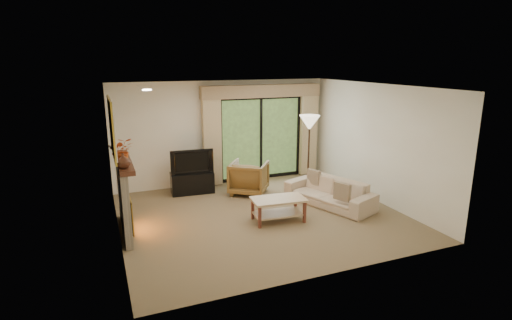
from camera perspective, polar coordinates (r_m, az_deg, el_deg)
name	(u,v)px	position (r m, az deg, el deg)	size (l,w,h in m)	color
floor	(261,215)	(8.23, 0.79, -7.93)	(5.50, 5.50, 0.00)	olive
ceiling	(262,86)	(7.64, 0.85, 10.46)	(5.50, 5.50, 0.00)	white
wall_back	(224,133)	(10.14, -4.66, 3.91)	(5.00, 5.00, 0.00)	white
wall_front	(331,191)	(5.70, 10.62, -4.43)	(5.00, 5.00, 0.00)	white
wall_left	(114,167)	(7.26, -19.64, -0.99)	(5.00, 5.00, 0.00)	white
wall_right	(376,143)	(9.23, 16.79, 2.34)	(5.00, 5.00, 0.00)	white
fireplace	(123,197)	(7.63, -18.43, -5.00)	(0.24, 1.70, 1.37)	gray
mirror	(112,128)	(7.32, -19.86, 4.34)	(0.07, 1.45, 1.02)	#B69431
sliding_door	(261,138)	(10.46, 0.68, 3.17)	(2.26, 0.10, 2.16)	black
curtain_left	(212,139)	(9.91, -6.31, 3.05)	(0.45, 0.18, 2.35)	tan
curtain_right	(308,132)	(10.93, 7.47, 4.06)	(0.45, 0.18, 2.35)	tan
cornice	(262,91)	(10.22, 0.90, 9.81)	(3.20, 0.24, 0.32)	tan
media_console	(192,183)	(9.62, -9.09, -3.22)	(1.00, 0.45, 0.50)	black
tv	(191,161)	(9.48, -9.21, -0.12)	(1.00, 0.13, 0.58)	black
armchair	(249,178)	(9.43, -1.03, -2.53)	(0.82, 0.85, 0.77)	brown
sofa	(329,192)	(8.85, 10.44, -4.57)	(1.98, 0.77, 0.58)	#C2A98D
pillow_near	(342,192)	(8.30, 12.21, -4.45)	(0.10, 0.37, 0.37)	#4D3323
pillow_far	(314,177)	(9.22, 8.26, -2.42)	(0.09, 0.34, 0.34)	#4D3323
coffee_table	(278,210)	(7.90, 3.21, -7.08)	(1.04, 0.57, 0.47)	tan
floor_lamp	(309,153)	(9.67, 7.52, 0.99)	(0.49, 0.49, 1.82)	beige
vase	(123,161)	(6.85, -18.45, -0.09)	(0.23, 0.23, 0.25)	#482516
branches	(121,151)	(7.10, -18.67, 1.25)	(0.41, 0.36, 0.46)	#C04B19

